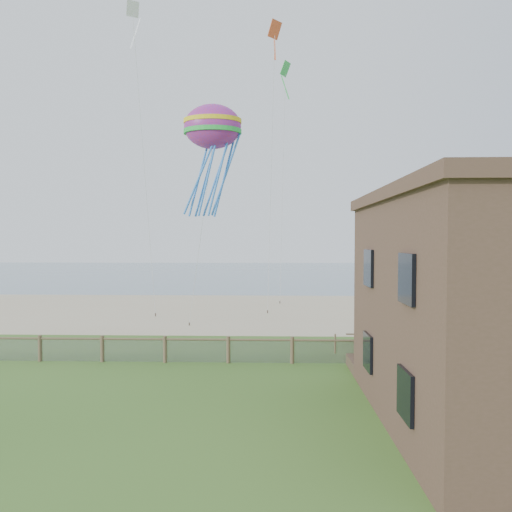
# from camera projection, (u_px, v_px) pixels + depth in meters

# --- Properties ---
(ground) EXTENTS (160.00, 160.00, 0.00)m
(ground) POSITION_uv_depth(u_px,v_px,m) (212.00, 411.00, 15.45)
(ground) COLOR #3B6221
(ground) RESTS_ON ground
(sand_beach) EXTENTS (72.00, 20.00, 0.02)m
(sand_beach) POSITION_uv_depth(u_px,v_px,m) (246.00, 310.00, 37.43)
(sand_beach) COLOR tan
(sand_beach) RESTS_ON ground
(ocean) EXTENTS (160.00, 68.00, 0.02)m
(ocean) POSITION_uv_depth(u_px,v_px,m) (259.00, 272.00, 81.38)
(ocean) COLOR slate
(ocean) RESTS_ON ground
(chainlink_fence) EXTENTS (36.20, 0.20, 1.25)m
(chainlink_fence) POSITION_uv_depth(u_px,v_px,m) (228.00, 351.00, 21.43)
(chainlink_fence) COLOR brown
(chainlink_fence) RESTS_ON ground
(picnic_table) EXTENTS (2.01, 1.78, 0.70)m
(picnic_table) POSITION_uv_depth(u_px,v_px,m) (421.00, 382.00, 17.38)
(picnic_table) COLOR brown
(picnic_table) RESTS_ON ground
(octopus_kite) EXTENTS (3.96, 3.19, 7.20)m
(octopus_kite) POSITION_uv_depth(u_px,v_px,m) (213.00, 158.00, 27.36)
(octopus_kite) COLOR red
(kite_white) EXTENTS (1.65, 2.01, 2.73)m
(kite_white) POSITION_uv_depth(u_px,v_px,m) (133.00, 22.00, 29.84)
(kite_white) COLOR white
(kite_red) EXTENTS (1.91, 1.90, 2.25)m
(kite_red) POSITION_uv_depth(u_px,v_px,m) (275.00, 37.00, 31.29)
(kite_red) COLOR #EC5929
(kite_green) EXTENTS (2.11, 1.90, 2.77)m
(kite_green) POSITION_uv_depth(u_px,v_px,m) (285.00, 79.00, 36.78)
(kite_green) COLOR green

